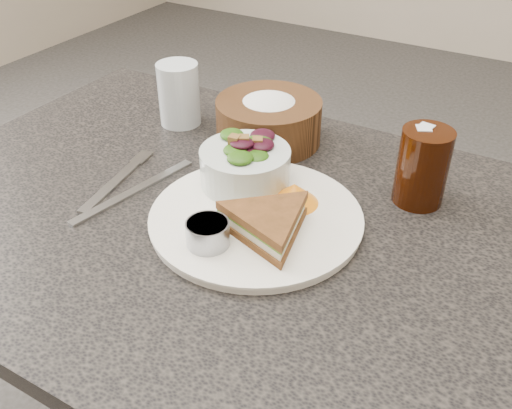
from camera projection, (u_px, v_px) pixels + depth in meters
The scene contains 11 objects.
dining_table at pixel (231, 379), 1.03m from camera, with size 1.00×0.70×0.75m, color black.
dinner_plate at pixel (256, 218), 0.79m from camera, with size 0.29×0.29×0.01m, color white.
sandwich at pixel (268, 224), 0.74m from camera, with size 0.15×0.15×0.04m, color brown, non-canonical shape.
salad_bowl at pixel (245, 161), 0.84m from camera, with size 0.13×0.13×0.08m, color silver, non-canonical shape.
dressing_ramekin at pixel (208, 234), 0.73m from camera, with size 0.06×0.06×0.03m, color gray.
orange_wedge at pixel (294, 194), 0.81m from camera, with size 0.07×0.07×0.03m, color orange.
fork at pixel (114, 183), 0.88m from camera, with size 0.02×0.17×0.00m, color #A7A7A7.
knife at pixel (134, 191), 0.86m from camera, with size 0.01×0.23×0.00m, color #A6A6A6.
bread_basket at pixel (269, 114), 0.97m from camera, with size 0.18×0.18×0.10m, color #533017, non-canonical shape.
cola_glass at pixel (423, 163), 0.81m from camera, with size 0.07×0.07×0.13m, color black, non-canonical shape.
water_glass at pixel (179, 94), 1.02m from camera, with size 0.07×0.07×0.11m, color silver.
Camera 1 is at (0.38, -0.55, 1.23)m, focal length 40.00 mm.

